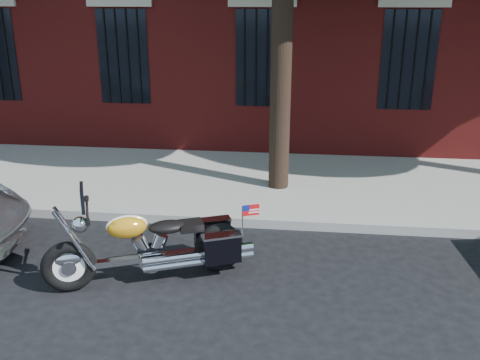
# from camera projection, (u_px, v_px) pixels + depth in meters

# --- Properties ---
(ground) EXTENTS (120.00, 120.00, 0.00)m
(ground) POSITION_uv_depth(u_px,v_px,m) (230.00, 267.00, 7.19)
(ground) COLOR black
(ground) RESTS_ON ground
(curb) EXTENTS (40.00, 0.16, 0.15)m
(curb) POSITION_uv_depth(u_px,v_px,m) (242.00, 221.00, 8.46)
(curb) COLOR gray
(curb) RESTS_ON ground
(sidewalk) EXTENTS (40.00, 3.60, 0.15)m
(sidewalk) POSITION_uv_depth(u_px,v_px,m) (253.00, 182.00, 10.23)
(sidewalk) COLOR gray
(sidewalk) RESTS_ON ground
(motorcycle) EXTENTS (2.61, 1.38, 1.35)m
(motorcycle) POSITION_uv_depth(u_px,v_px,m) (157.00, 247.00, 6.75)
(motorcycle) COLOR black
(motorcycle) RESTS_ON ground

